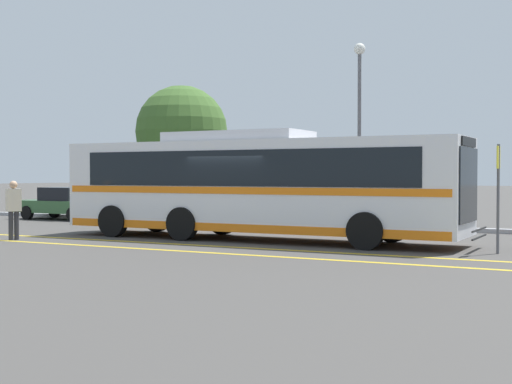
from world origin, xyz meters
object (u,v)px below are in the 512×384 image
at_px(parked_car_0, 64,203).
at_px(parked_car_2, 311,210).
at_px(transit_bus, 256,184).
at_px(pedestrian_0, 14,206).
at_px(parked_car_1, 177,206).
at_px(bus_stop_sign, 498,185).
at_px(tree_0, 181,132).
at_px(street_lamp, 359,104).

distance_m(parked_car_0, parked_car_2, 11.75).
relative_size(transit_bus, parked_car_2, 3.20).
bearing_deg(parked_car_0, pedestrian_0, -144.68).
bearing_deg(pedestrian_0, parked_car_1, -158.00).
bearing_deg(bus_stop_sign, transit_bus, -94.13).
height_order(parked_car_1, tree_0, tree_0).
bearing_deg(transit_bus, parked_car_1, -127.12).
xyz_separation_m(bus_stop_sign, tree_0, (-15.37, 9.11, 2.24)).
xyz_separation_m(parked_car_0, parked_car_2, (11.75, 0.00, -0.01)).
height_order(parked_car_0, pedestrian_0, pedestrian_0).
distance_m(bus_stop_sign, tree_0, 18.01).
height_order(parked_car_1, street_lamp, street_lamp).
relative_size(pedestrian_0, street_lamp, 0.25).
xyz_separation_m(pedestrian_0, tree_0, (-1.83, 11.93, 2.93)).
height_order(parked_car_0, parked_car_2, parked_car_0).
bearing_deg(transit_bus, parked_car_2, -177.01).
bearing_deg(parked_car_1, transit_bus, 55.56).
distance_m(street_lamp, tree_0, 9.22).
bearing_deg(tree_0, parked_car_0, -134.30).
relative_size(bus_stop_sign, street_lamp, 0.39).
bearing_deg(transit_bus, street_lamp, 174.08).
bearing_deg(pedestrian_0, street_lamp, 171.86).
relative_size(parked_car_0, parked_car_2, 1.08).
relative_size(parked_car_2, bus_stop_sign, 1.46).
bearing_deg(parked_car_2, bus_stop_sign, -126.75).
distance_m(pedestrian_0, street_lamp, 13.29).
bearing_deg(parked_car_2, parked_car_0, 89.48).
distance_m(transit_bus, tree_0, 12.12).
height_order(parked_car_0, tree_0, tree_0).
bearing_deg(tree_0, pedestrian_0, -81.29).
xyz_separation_m(transit_bus, bus_stop_sign, (7.09, -0.57, 0.01)).
bearing_deg(parked_car_2, parked_car_1, 92.43).
bearing_deg(pedestrian_0, tree_0, -144.83).
distance_m(parked_car_1, tree_0, 5.72).
xyz_separation_m(pedestrian_0, bus_stop_sign, (13.55, 2.81, 0.69)).
bearing_deg(parked_car_0, transit_bus, -110.46).
bearing_deg(street_lamp, pedestrian_0, -124.61).
xyz_separation_m(parked_car_2, tree_0, (-8.07, 3.77, 3.25)).
relative_size(parked_car_0, tree_0, 0.71).
bearing_deg(street_lamp, parked_car_0, -169.55).
xyz_separation_m(pedestrian_0, street_lamp, (7.26, 10.51, 3.65)).
bearing_deg(transit_bus, pedestrian_0, -61.96).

